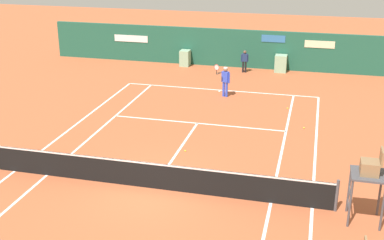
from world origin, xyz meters
The scene contains 9 objects.
ground_plane centered at (0.00, 0.58, 0.00)m, with size 80.00×80.00×0.01m.
tennis_net centered at (0.00, 0.00, 0.51)m, with size 12.10×0.10×1.07m.
sponsor_back_wall centered at (0.01, 16.97, 1.17)m, with size 25.00×1.02×2.42m.
umpire_chair centered at (6.80, -0.38, 1.59)m, with size 1.00×1.00×2.38m.
player_on_baseline centered at (0.46, 10.61, 0.97)m, with size 0.79×0.65×1.83m.
ball_kid_centre_post centered at (0.72, 15.75, 0.80)m, with size 0.45×0.23×1.38m.
tennis_ball_by_sideline centered at (4.75, 6.92, 0.03)m, with size 0.07×0.07×0.07m, color #CCE033.
tennis_ball_mid_court centered at (3.84, 9.44, 0.03)m, with size 0.07×0.07×0.07m, color #CCE033.
tennis_ball_near_service_line centered at (0.28, 3.21, 0.03)m, with size 0.07×0.07×0.07m, color #CCE033.
Camera 1 is at (5.04, -14.39, 8.17)m, focal length 47.00 mm.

